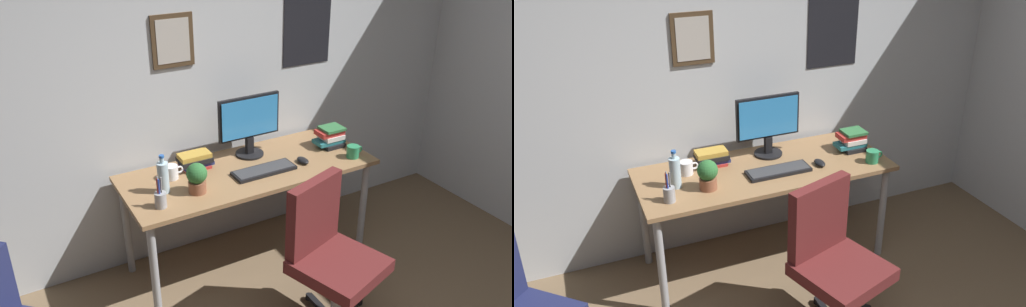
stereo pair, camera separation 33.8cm
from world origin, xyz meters
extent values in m
cube|color=silver|center=(0.00, 2.15, 1.30)|extent=(4.40, 0.08, 2.60)
cube|color=#4C3823|center=(-0.27, 2.11, 1.57)|extent=(0.28, 0.02, 0.34)
cube|color=beige|center=(-0.27, 2.09, 1.57)|extent=(0.22, 0.00, 0.28)
cube|color=black|center=(0.76, 2.11, 1.55)|extent=(0.40, 0.01, 0.56)
cube|color=#936D47|center=(0.07, 1.73, 0.73)|extent=(1.71, 0.68, 0.03)
cylinder|color=#9EA0A5|center=(-0.73, 1.45, 0.36)|extent=(0.05, 0.05, 0.71)
cylinder|color=#9EA0A5|center=(0.86, 1.45, 0.36)|extent=(0.05, 0.05, 0.71)
cylinder|color=#9EA0A5|center=(-0.73, 2.01, 0.36)|extent=(0.05, 0.05, 0.71)
cylinder|color=#9EA0A5|center=(0.86, 2.01, 0.36)|extent=(0.05, 0.05, 0.71)
cube|color=#591E1E|center=(0.19, 0.87, 0.46)|extent=(0.58, 0.58, 0.08)
cube|color=#591E1E|center=(0.13, 1.06, 0.72)|extent=(0.42, 0.19, 0.45)
cylinder|color=#9EA0A5|center=(0.19, 0.87, 0.21)|extent=(0.08, 0.08, 0.42)
cylinder|color=black|center=(0.46, 0.95, 0.02)|extent=(0.05, 0.05, 0.04)
cylinder|color=black|center=(0.19, 1.15, 0.02)|extent=(0.05, 0.05, 0.04)
cylinder|color=black|center=(0.17, 1.91, 0.75)|extent=(0.20, 0.20, 0.01)
cube|color=black|center=(0.17, 1.91, 0.82)|extent=(0.05, 0.04, 0.12)
cube|color=black|center=(0.17, 1.92, 1.03)|extent=(0.46, 0.02, 0.30)
cube|color=#338CD8|center=(0.17, 1.90, 1.03)|extent=(0.43, 0.00, 0.27)
cube|color=black|center=(0.13, 1.63, 0.75)|extent=(0.43, 0.15, 0.02)
cube|color=#38383A|center=(0.13, 1.63, 0.77)|extent=(0.41, 0.13, 0.00)
ellipsoid|color=black|center=(0.43, 1.62, 0.76)|extent=(0.06, 0.11, 0.04)
cylinder|color=silver|center=(-0.54, 1.70, 0.84)|extent=(0.07, 0.07, 0.20)
cylinder|color=silver|center=(-0.54, 1.70, 0.96)|extent=(0.03, 0.03, 0.04)
cylinder|color=#2659B2|center=(-0.54, 1.70, 0.99)|extent=(0.03, 0.03, 0.01)
cylinder|color=#2D8C59|center=(0.78, 1.52, 0.79)|extent=(0.09, 0.09, 0.09)
torus|color=#2D8C59|center=(0.84, 1.52, 0.79)|extent=(0.05, 0.01, 0.05)
cylinder|color=white|center=(-0.44, 1.85, 0.79)|extent=(0.09, 0.09, 0.09)
torus|color=white|center=(-0.38, 1.85, 0.79)|extent=(0.05, 0.01, 0.05)
cylinder|color=brown|center=(-0.36, 1.60, 0.78)|extent=(0.11, 0.11, 0.07)
sphere|color=#2D6B33|center=(-0.36, 1.60, 0.87)|extent=(0.13, 0.13, 0.13)
ellipsoid|color=#287A38|center=(-0.39, 1.63, 0.90)|extent=(0.07, 0.08, 0.02)
ellipsoid|color=#287A38|center=(-0.33, 1.63, 0.88)|extent=(0.07, 0.08, 0.02)
ellipsoid|color=#287A38|center=(-0.39, 1.57, 0.89)|extent=(0.08, 0.07, 0.02)
cylinder|color=#9EA0A5|center=(-0.62, 1.54, 0.79)|extent=(0.07, 0.07, 0.09)
cylinder|color=#263FBF|center=(-0.63, 1.53, 0.87)|extent=(0.01, 0.01, 0.13)
cylinder|color=red|center=(-0.63, 1.55, 0.87)|extent=(0.01, 0.01, 0.13)
cylinder|color=black|center=(-0.61, 1.55, 0.87)|extent=(0.01, 0.01, 0.13)
cylinder|color=#9EA0A5|center=(-0.61, 1.54, 0.87)|extent=(0.01, 0.03, 0.14)
cylinder|color=#9EA0A5|center=(-0.63, 1.54, 0.87)|extent=(0.01, 0.02, 0.14)
cube|color=black|center=(0.76, 1.74, 0.76)|extent=(0.16, 0.14, 0.03)
cube|color=#26727A|center=(0.74, 1.75, 0.78)|extent=(0.22, 0.12, 0.03)
cube|color=silver|center=(0.77, 1.76, 0.81)|extent=(0.16, 0.14, 0.03)
cube|color=#B22D28|center=(0.75, 1.76, 0.85)|extent=(0.19, 0.13, 0.03)
cube|color=#33723F|center=(0.77, 1.76, 0.87)|extent=(0.16, 0.14, 0.02)
cube|color=#B22D28|center=(-0.24, 1.93, 0.75)|extent=(0.18, 0.16, 0.02)
cube|color=navy|center=(-0.23, 1.92, 0.77)|extent=(0.21, 0.13, 0.02)
cube|color=black|center=(-0.24, 1.92, 0.80)|extent=(0.22, 0.15, 0.03)
cube|color=gold|center=(-0.25, 1.92, 0.83)|extent=(0.21, 0.12, 0.03)
camera|label=1|loc=(-1.43, -1.04, 2.37)|focal=36.92mm
camera|label=2|loc=(-1.13, -1.18, 2.37)|focal=36.92mm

